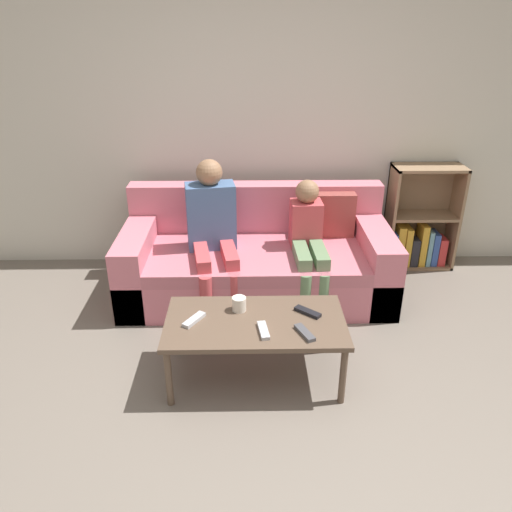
{
  "coord_description": "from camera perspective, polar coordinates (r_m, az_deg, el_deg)",
  "views": [
    {
      "loc": [
        -0.04,
        -1.85,
        2.02
      ],
      "look_at": [
        0.02,
        1.16,
        0.58
      ],
      "focal_mm": 35.0,
      "sensor_mm": 36.0,
      "label": 1
    }
  ],
  "objects": [
    {
      "name": "couch",
      "position": [
        3.98,
        0.17,
        -0.52
      ],
      "size": [
        2.07,
        0.95,
        0.8
      ],
      "color": "#D1707F",
      "rests_on": "ground_plane"
    },
    {
      "name": "coffee_table",
      "position": [
        2.99,
        -0.08,
        -7.98
      ],
      "size": [
        1.07,
        0.57,
        0.41
      ],
      "color": "brown",
      "rests_on": "ground_plane"
    },
    {
      "name": "tv_remote_3",
      "position": [
        2.85,
        5.59,
        -8.72
      ],
      "size": [
        0.11,
        0.18,
        0.02
      ],
      "rotation": [
        0.0,
        0.0,
        0.41
      ],
      "color": "#47474C",
      "rests_on": "coffee_table"
    },
    {
      "name": "wall_back",
      "position": [
        4.25,
        -0.59,
        15.9
      ],
      "size": [
        12.0,
        0.06,
        2.6
      ],
      "color": "beige",
      "rests_on": "ground_plane"
    },
    {
      "name": "bookshelf",
      "position": [
        4.62,
        18.0,
        3.02
      ],
      "size": [
        0.59,
        0.28,
        0.91
      ],
      "color": "#8E7051",
      "rests_on": "ground_plane"
    },
    {
      "name": "ground_plane",
      "position": [
        2.74,
        0.03,
        -21.87
      ],
      "size": [
        22.0,
        22.0,
        0.0
      ],
      "primitive_type": "plane",
      "color": "#70665B"
    },
    {
      "name": "tv_remote_1",
      "position": [
        3.04,
        5.92,
        -6.38
      ],
      "size": [
        0.16,
        0.15,
        0.02
      ],
      "rotation": [
        0.0,
        0.0,
        0.86
      ],
      "color": "black",
      "rests_on": "coffee_table"
    },
    {
      "name": "person_adult",
      "position": [
        3.76,
        -5.01,
        3.64
      ],
      "size": [
        0.43,
        0.69,
        1.09
      ],
      "rotation": [
        0.0,
        0.0,
        0.16
      ],
      "color": "#C6474C",
      "rests_on": "ground_plane"
    },
    {
      "name": "tv_remote_2",
      "position": [
        2.97,
        -7.09,
        -7.23
      ],
      "size": [
        0.13,
        0.17,
        0.02
      ],
      "rotation": [
        0.0,
        0.0,
        -0.57
      ],
      "color": "#B7B7BC",
      "rests_on": "coffee_table"
    },
    {
      "name": "cup_near",
      "position": [
        3.04,
        -1.95,
        -5.49
      ],
      "size": [
        0.09,
        0.09,
        0.09
      ],
      "color": "silver",
      "rests_on": "coffee_table"
    },
    {
      "name": "tv_remote_0",
      "position": [
        2.86,
        0.86,
        -8.51
      ],
      "size": [
        0.07,
        0.17,
        0.02
      ],
      "rotation": [
        0.0,
        0.0,
        0.13
      ],
      "color": "#B7B7BC",
      "rests_on": "coffee_table"
    },
    {
      "name": "person_child",
      "position": [
        3.78,
        5.98,
        2.14
      ],
      "size": [
        0.26,
        0.65,
        0.93
      ],
      "rotation": [
        0.0,
        0.0,
        0.04
      ],
      "color": "#66845B",
      "rests_on": "ground_plane"
    }
  ]
}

